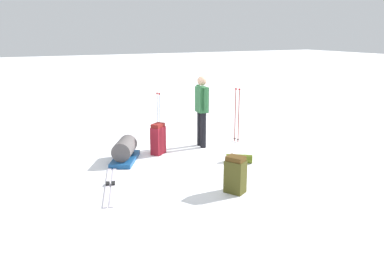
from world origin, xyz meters
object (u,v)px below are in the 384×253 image
(backpack_large_dark, at_px, (158,139))
(skier_standing, at_px, (202,108))
(sleeping_mat_rolled, at_px, (239,158))
(ski_poles_planted_near, at_px, (159,114))
(thermos_bottle, at_px, (130,142))
(backpack_bright, at_px, (235,175))
(gear_sled, at_px, (125,151))
(ski_poles_planted_far, at_px, (237,112))
(ski_pair_near, at_px, (111,184))

(backpack_large_dark, bearing_deg, skier_standing, -85.28)
(sleeping_mat_rolled, bearing_deg, ski_poles_planted_near, 19.23)
(thermos_bottle, bearing_deg, backpack_bright, -166.87)
(skier_standing, relative_size, ski_poles_planted_near, 1.40)
(gear_sled, height_order, thermos_bottle, gear_sled)
(backpack_large_dark, relative_size, sleeping_mat_rolled, 1.28)
(skier_standing, height_order, backpack_bright, skier_standing)
(ski_poles_planted_far, height_order, thermos_bottle, ski_poles_planted_far)
(skier_standing, relative_size, backpack_bright, 2.61)
(skier_standing, xyz_separation_m, backpack_bright, (-2.70, 0.77, -0.64))
(gear_sled, bearing_deg, skier_standing, -83.08)
(ski_pair_near, bearing_deg, ski_poles_planted_far, -68.54)
(backpack_bright, distance_m, thermos_bottle, 3.53)
(skier_standing, relative_size, thermos_bottle, 6.54)
(backpack_large_dark, height_order, thermos_bottle, backpack_large_dark)
(ski_poles_planted_far, bearing_deg, ski_pair_near, 111.46)
(thermos_bottle, bearing_deg, ski_poles_planted_near, -71.03)
(sleeping_mat_rolled, bearing_deg, gear_sled, 61.12)
(gear_sled, bearing_deg, sleeping_mat_rolled, -118.88)
(skier_standing, distance_m, ski_pair_near, 3.13)
(ski_pair_near, xyz_separation_m, gear_sled, (1.20, -0.63, 0.21))
(ski_pair_near, distance_m, sleeping_mat_rolled, 2.78)
(backpack_large_dark, xyz_separation_m, ski_poles_planted_near, (1.12, -0.46, 0.33))
(sleeping_mat_rolled, bearing_deg, thermos_bottle, 38.77)
(ski_pair_near, xyz_separation_m, backpack_bright, (-1.27, -1.85, 0.31))
(gear_sled, bearing_deg, ski_pair_near, 152.09)
(gear_sled, height_order, sleeping_mat_rolled, gear_sled)
(backpack_bright, relative_size, sleeping_mat_rolled, 1.18)
(ski_poles_planted_near, xyz_separation_m, sleeping_mat_rolled, (-2.45, -0.85, -0.59))
(backpack_bright, height_order, ski_poles_planted_far, ski_poles_planted_far)
(gear_sled, xyz_separation_m, sleeping_mat_rolled, (-1.18, -2.14, -0.13))
(skier_standing, distance_m, ski_poles_planted_far, 1.00)
(skier_standing, distance_m, backpack_bright, 2.88)
(ski_poles_planted_near, bearing_deg, gear_sled, 134.48)
(ski_poles_planted_far, bearing_deg, thermos_bottle, 73.69)
(ski_pair_near, height_order, sleeping_mat_rolled, sleeping_mat_rolled)
(backpack_large_dark, height_order, ski_poles_planted_near, ski_poles_planted_near)
(ski_pair_near, relative_size, sleeping_mat_rolled, 3.40)
(backpack_large_dark, xyz_separation_m, gear_sled, (-0.15, 0.83, -0.12))
(backpack_large_dark, distance_m, backpack_bright, 2.64)
(backpack_bright, distance_m, ski_poles_planted_near, 3.75)
(backpack_bright, bearing_deg, ski_pair_near, 55.64)
(skier_standing, distance_m, thermos_bottle, 1.91)
(gear_sled, bearing_deg, thermos_bottle, -23.38)
(backpack_large_dark, height_order, ski_poles_planted_far, ski_poles_planted_far)
(skier_standing, height_order, backpack_large_dark, skier_standing)
(backpack_large_dark, bearing_deg, ski_poles_planted_far, -88.02)
(skier_standing, relative_size, ski_poles_planted_far, 1.25)
(ski_pair_near, relative_size, backpack_bright, 2.88)
(ski_poles_planted_near, bearing_deg, backpack_bright, 178.91)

